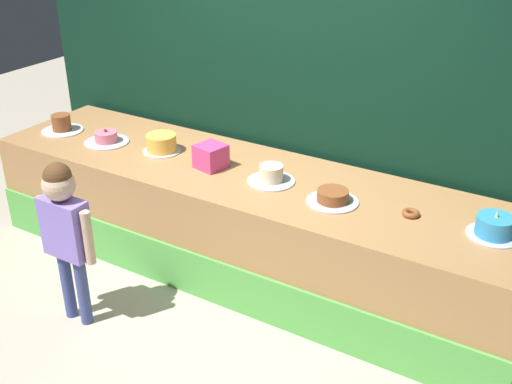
# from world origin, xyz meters

# --- Properties ---
(ground_plane) EXTENTS (12.00, 12.00, 0.00)m
(ground_plane) POSITION_xyz_m (0.00, 0.00, 0.00)
(ground_plane) COLOR #BCB29E
(stage_platform) EXTENTS (4.05, 1.02, 0.79)m
(stage_platform) POSITION_xyz_m (0.00, 0.50, 0.39)
(stage_platform) COLOR #B27F4C
(stage_platform) RESTS_ON ground_plane
(curtain_backdrop) EXTENTS (4.64, 0.08, 3.20)m
(curtain_backdrop) POSITION_xyz_m (0.00, 1.10, 1.60)
(curtain_backdrop) COLOR black
(curtain_backdrop) RESTS_ON ground_plane
(child_figure) EXTENTS (0.44, 0.20, 1.15)m
(child_figure) POSITION_xyz_m (-0.61, -0.62, 0.74)
(child_figure) COLOR #3F4C8C
(child_figure) RESTS_ON ground_plane
(pink_box) EXTENTS (0.23, 0.23, 0.17)m
(pink_box) POSITION_xyz_m (-0.25, 0.45, 0.88)
(pink_box) COLOR #E24186
(pink_box) RESTS_ON stage_platform
(donut) EXTENTS (0.11, 0.11, 0.04)m
(donut) POSITION_xyz_m (1.23, 0.49, 0.81)
(donut) COLOR brown
(donut) RESTS_ON stage_platform
(cake_far_left) EXTENTS (0.34, 0.34, 0.14)m
(cake_far_left) POSITION_xyz_m (-1.72, 0.41, 0.85)
(cake_far_left) COLOR silver
(cake_far_left) RESTS_ON stage_platform
(cake_left) EXTENTS (0.35, 0.35, 0.12)m
(cake_left) POSITION_xyz_m (-1.23, 0.41, 0.83)
(cake_left) COLOR silver
(cake_left) RESTS_ON stage_platform
(cake_center_left) EXTENTS (0.30, 0.30, 0.14)m
(cake_center_left) POSITION_xyz_m (-0.74, 0.50, 0.86)
(cake_center_left) COLOR silver
(cake_center_left) RESTS_ON stage_platform
(cake_center_right) EXTENTS (0.33, 0.33, 0.12)m
(cake_center_right) POSITION_xyz_m (0.25, 0.47, 0.84)
(cake_center_right) COLOR silver
(cake_center_right) RESTS_ON stage_platform
(cake_right) EXTENTS (0.34, 0.34, 0.09)m
(cake_right) POSITION_xyz_m (0.74, 0.41, 0.83)
(cake_right) COLOR silver
(cake_right) RESTS_ON stage_platform
(cake_far_right) EXTENTS (0.31, 0.31, 0.18)m
(cake_far_right) POSITION_xyz_m (1.72, 0.51, 0.85)
(cake_far_right) COLOR silver
(cake_far_right) RESTS_ON stage_platform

